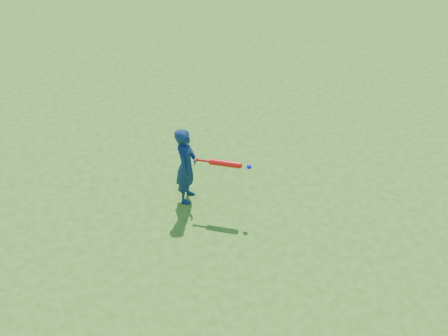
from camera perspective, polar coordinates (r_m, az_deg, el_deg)
ground at (r=6.59m, az=2.07°, el=-4.50°), size 80.00×80.00×0.00m
child at (r=6.42m, az=-4.35°, el=0.26°), size 0.40×0.47×1.08m
bat_swing at (r=6.18m, az=0.34°, el=0.48°), size 0.65×0.36×0.08m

